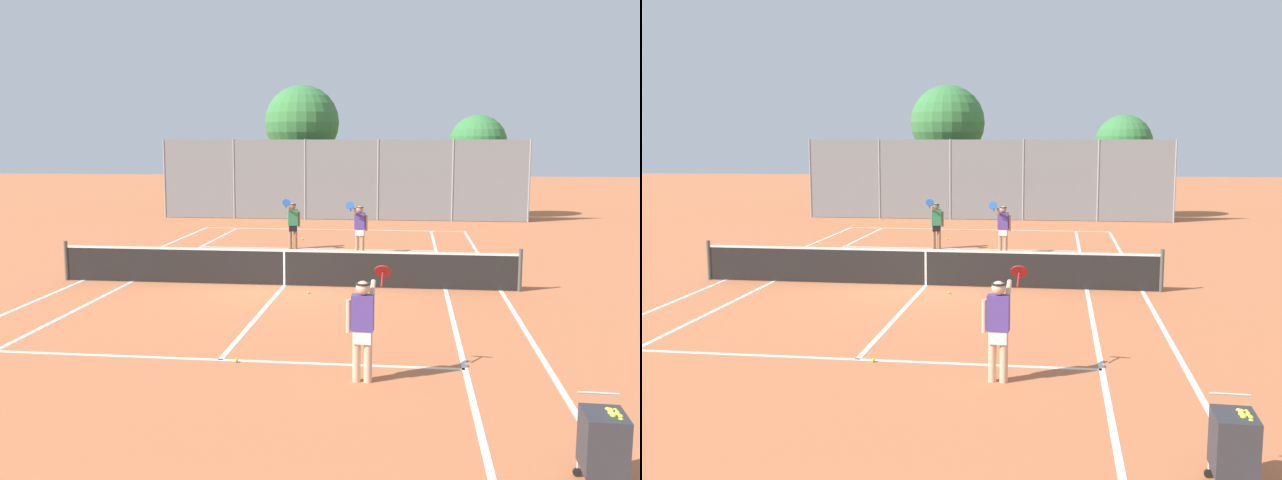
# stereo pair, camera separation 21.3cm
# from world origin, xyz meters

# --- Properties ---
(ground_plane) EXTENTS (120.00, 120.00, 0.00)m
(ground_plane) POSITION_xyz_m (0.00, 0.00, 0.00)
(ground_plane) COLOR #BC663D
(court_line_markings) EXTENTS (11.10, 23.90, 0.01)m
(court_line_markings) POSITION_xyz_m (0.00, 0.00, 0.00)
(court_line_markings) COLOR silver
(court_line_markings) RESTS_ON ground
(tennis_net) EXTENTS (12.00, 0.10, 1.07)m
(tennis_net) POSITION_xyz_m (0.00, 0.00, 0.51)
(tennis_net) COLOR #474C47
(tennis_net) RESTS_ON ground
(ball_cart) EXTENTS (0.52, 0.65, 0.96)m
(ball_cart) POSITION_xyz_m (5.27, -10.34, 0.53)
(ball_cart) COLOR #2D2D33
(ball_cart) RESTS_ON ground
(player_near_side) EXTENTS (0.69, 0.73, 1.77)m
(player_near_side) POSITION_xyz_m (2.49, -7.20, 0.93)
(player_near_side) COLOR #D8A884
(player_near_side) RESTS_ON ground
(player_far_left) EXTENTS (0.53, 0.84, 1.77)m
(player_far_left) POSITION_xyz_m (-0.80, 6.29, 0.93)
(player_far_left) COLOR #936B4C
(player_far_left) RESTS_ON ground
(player_far_right) EXTENTS (0.69, 0.73, 1.77)m
(player_far_right) POSITION_xyz_m (1.58, 5.46, 0.93)
(player_far_right) COLOR tan
(player_far_right) RESTS_ON ground
(loose_tennis_ball_0) EXTENTS (0.07, 0.07, 0.07)m
(loose_tennis_ball_0) POSITION_xyz_m (0.75, -0.94, 0.03)
(loose_tennis_ball_0) COLOR #D1DB33
(loose_tennis_ball_0) RESTS_ON ground
(loose_tennis_ball_1) EXTENTS (0.07, 0.07, 0.07)m
(loose_tennis_ball_1) POSITION_xyz_m (0.31, -6.50, 0.03)
(loose_tennis_ball_1) COLOR #D1DB33
(loose_tennis_ball_1) RESTS_ON ground
(loose_tennis_ball_2) EXTENTS (0.07, 0.07, 0.07)m
(loose_tennis_ball_2) POSITION_xyz_m (1.52, 0.63, 0.03)
(loose_tennis_ball_2) COLOR #D1DB33
(loose_tennis_ball_2) RESTS_ON ground
(loose_tennis_ball_3) EXTENTS (0.07, 0.07, 0.07)m
(loose_tennis_ball_3) POSITION_xyz_m (-0.81, 8.62, 0.03)
(loose_tennis_ball_3) COLOR #D1DB33
(loose_tennis_ball_3) RESTS_ON ground
(loose_tennis_ball_4) EXTENTS (0.07, 0.07, 0.07)m
(loose_tennis_ball_4) POSITION_xyz_m (-0.26, 3.26, 0.03)
(loose_tennis_ball_4) COLOR #D1DB33
(loose_tennis_ball_4) RESTS_ON ground
(back_fence) EXTENTS (17.41, 0.08, 3.82)m
(back_fence) POSITION_xyz_m (-0.00, 15.72, 1.91)
(back_fence) COLOR gray
(back_fence) RESTS_ON ground
(tree_behind_left) EXTENTS (3.84, 3.84, 6.59)m
(tree_behind_left) POSITION_xyz_m (-2.37, 18.90, 4.54)
(tree_behind_left) COLOR brown
(tree_behind_left) RESTS_ON ground
(tree_behind_right) EXTENTS (2.81, 2.81, 4.99)m
(tree_behind_right) POSITION_xyz_m (6.51, 17.67, 3.48)
(tree_behind_right) COLOR brown
(tree_behind_right) RESTS_ON ground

